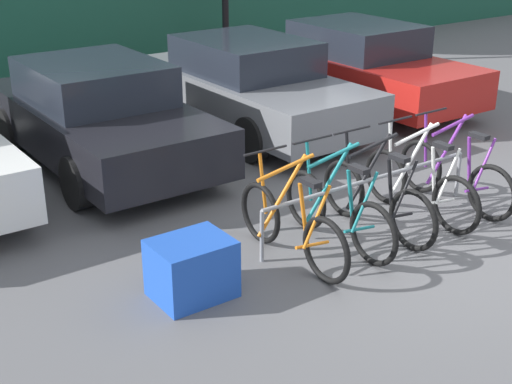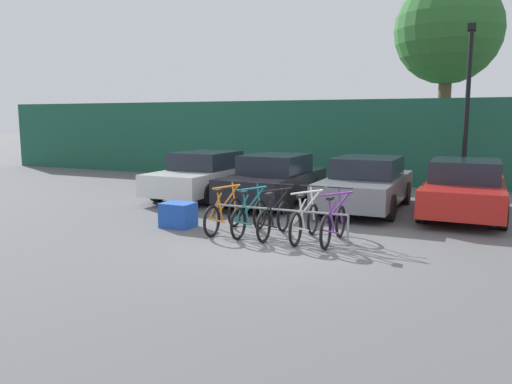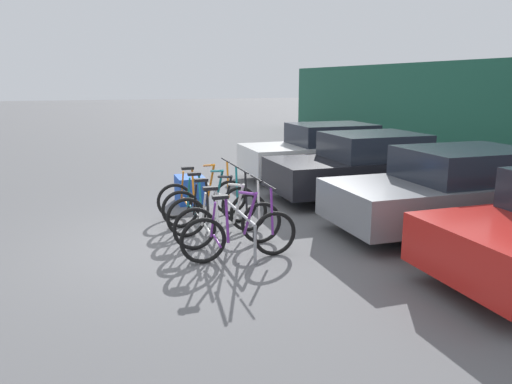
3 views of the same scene
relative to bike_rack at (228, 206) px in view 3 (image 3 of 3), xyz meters
name	(u,v)px [view 3 (image 3 of 3)]	position (x,y,z in m)	size (l,w,h in m)	color
ground_plane	(191,244)	(0.31, -0.68, -0.47)	(120.00, 120.00, 0.00)	#59595B
bike_rack	(228,206)	(0.00, 0.00, 0.00)	(2.96, 0.04, 0.57)	gray
bicycle_orange	(203,197)	(-1.21, -0.15, -0.10)	(0.68, 1.71, 1.05)	black
bicycle_teal	(210,204)	(-0.60, -0.15, -0.10)	(0.68, 1.71, 1.05)	black
bicycle_black	(218,212)	(-0.05, -0.15, -0.10)	(0.68, 1.71, 1.05)	black
bicycle_white	(229,223)	(0.61, -0.15, -0.10)	(0.68, 1.71, 1.05)	black
bicycle_purple	(240,234)	(1.21, -0.15, -0.10)	(0.68, 1.71, 1.05)	black
car_white	(328,151)	(-3.96, 3.76, 0.22)	(1.91, 4.35, 1.40)	silver
car_black	(369,166)	(-1.58, 3.57, 0.22)	(1.91, 4.22, 1.40)	black
car_grey	(460,190)	(1.00, 3.77, 0.22)	(1.91, 4.41, 1.40)	slate
cargo_crate	(190,189)	(-2.36, -0.17, -0.20)	(0.70, 0.56, 0.55)	blue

